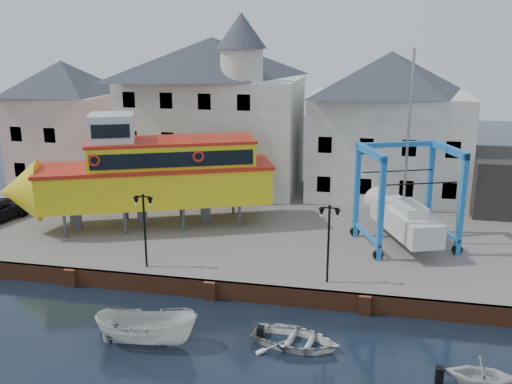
# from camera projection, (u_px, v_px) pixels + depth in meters

# --- Properties ---
(ground) EXTENTS (140.00, 140.00, 0.00)m
(ground) POSITION_uv_depth(u_px,v_px,m) (210.00, 299.00, 30.05)
(ground) COLOR black
(ground) RESTS_ON ground
(hardstanding) EXTENTS (44.00, 22.00, 1.00)m
(hardstanding) POSITION_uv_depth(u_px,v_px,m) (254.00, 224.00, 40.28)
(hardstanding) COLOR slate
(hardstanding) RESTS_ON ground
(quay_wall) EXTENTS (44.00, 0.47, 1.00)m
(quay_wall) POSITION_uv_depth(u_px,v_px,m) (211.00, 289.00, 30.01)
(quay_wall) COLOR brown
(quay_wall) RESTS_ON ground
(building_pink) EXTENTS (8.00, 7.00, 10.30)m
(building_pink) POSITION_uv_depth(u_px,v_px,m) (66.00, 122.00, 48.90)
(building_pink) COLOR #C4A393
(building_pink) RESTS_ON hardstanding
(building_white_main) EXTENTS (14.00, 8.30, 14.00)m
(building_white_main) POSITION_uv_depth(u_px,v_px,m) (214.00, 112.00, 46.36)
(building_white_main) COLOR #B8B7AB
(building_white_main) RESTS_ON hardstanding
(building_white_right) EXTENTS (12.00, 8.00, 11.20)m
(building_white_right) POSITION_uv_depth(u_px,v_px,m) (388.00, 125.00, 44.40)
(building_white_right) COLOR #B8B7AB
(building_white_right) RESTS_ON hardstanding
(lamp_post_left) EXTENTS (1.12, 0.32, 4.20)m
(lamp_post_left) POSITION_uv_depth(u_px,v_px,m) (144.00, 212.00, 30.84)
(lamp_post_left) COLOR black
(lamp_post_left) RESTS_ON hardstanding
(lamp_post_right) EXTENTS (1.12, 0.32, 4.20)m
(lamp_post_right) POSITION_uv_depth(u_px,v_px,m) (329.00, 224.00, 28.87)
(lamp_post_right) COLOR black
(lamp_post_right) RESTS_ON hardstanding
(tour_boat) EXTENTS (17.67, 10.41, 7.58)m
(tour_boat) POSITION_uv_depth(u_px,v_px,m) (141.00, 174.00, 37.48)
(tour_boat) COLOR #59595E
(tour_boat) RESTS_ON hardstanding
(travel_lift) EXTENTS (6.64, 7.94, 11.71)m
(travel_lift) POSITION_uv_depth(u_px,v_px,m) (401.00, 211.00, 35.06)
(travel_lift) COLOR blue
(travel_lift) RESTS_ON hardstanding
(motorboat_a) EXTENTS (4.84, 2.25, 1.81)m
(motorboat_a) POSITION_uv_depth(u_px,v_px,m) (147.00, 344.00, 25.69)
(motorboat_a) COLOR silver
(motorboat_a) RESTS_ON ground
(motorboat_b) EXTENTS (4.47, 3.53, 0.84)m
(motorboat_b) POSITION_uv_depth(u_px,v_px,m) (295.00, 345.00, 25.59)
(motorboat_b) COLOR silver
(motorboat_b) RESTS_ON ground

